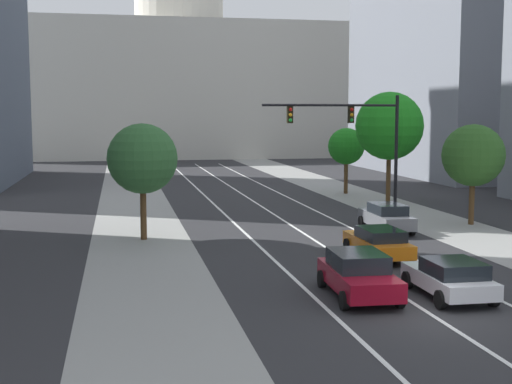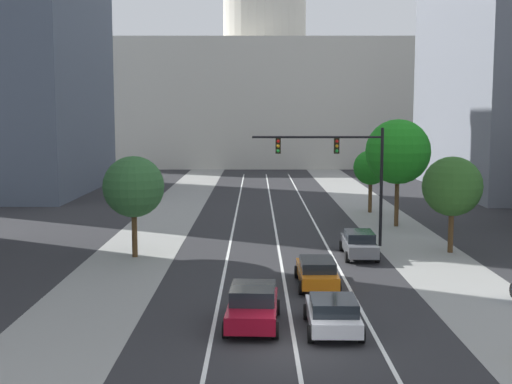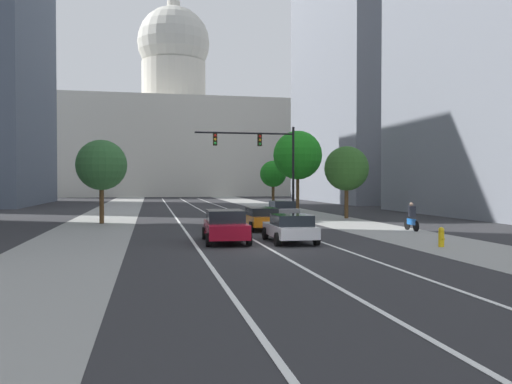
# 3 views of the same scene
# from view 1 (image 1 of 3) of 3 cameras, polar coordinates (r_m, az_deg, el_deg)

# --- Properties ---
(ground_plane) EXTENTS (400.00, 400.00, 0.00)m
(ground_plane) POSITION_cam_1_polar(r_m,az_deg,el_deg) (61.11, -1.97, 0.35)
(ground_plane) COLOR #2B2B2D
(sidewalk_left) EXTENTS (4.99, 130.00, 0.01)m
(sidewalk_left) POSITION_cam_1_polar(r_m,az_deg,el_deg) (55.37, -10.02, -0.36)
(sidewalk_left) COLOR gray
(sidewalk_left) RESTS_ON ground
(sidewalk_right) EXTENTS (4.99, 130.00, 0.01)m
(sidewalk_right) POSITION_cam_1_polar(r_m,az_deg,el_deg) (58.33, 7.27, 0.03)
(sidewalk_right) COLOR gray
(sidewalk_right) RESTS_ON ground
(lane_stripe_left) EXTENTS (0.16, 90.00, 0.01)m
(lane_stripe_left) POSITION_cam_1_polar(r_m,az_deg,el_deg) (45.92, -2.78, -1.62)
(lane_stripe_left) COLOR white
(lane_stripe_left) RESTS_ON ground
(lane_stripe_center) EXTENTS (0.16, 90.00, 0.01)m
(lane_stripe_center) POSITION_cam_1_polar(r_m,az_deg,el_deg) (46.47, 0.99, -1.52)
(lane_stripe_center) COLOR white
(lane_stripe_center) RESTS_ON ground
(lane_stripe_right) EXTENTS (0.16, 90.00, 0.01)m
(lane_stripe_right) POSITION_cam_1_polar(r_m,az_deg,el_deg) (47.21, 4.66, -1.42)
(lane_stripe_right) COLOR white
(lane_stripe_right) RESTS_ON ground
(capitol_building) EXTENTS (54.09, 26.42, 41.94)m
(capitol_building) POSITION_cam_1_polar(r_m,az_deg,el_deg) (111.92, -6.25, 9.80)
(capitol_building) COLOR beige
(capitol_building) RESTS_ON ground
(car_white) EXTENTS (2.15, 4.15, 1.39)m
(car_white) POSITION_cam_1_polar(r_m,az_deg,el_deg) (25.37, 15.56, -6.73)
(car_white) COLOR silver
(car_white) RESTS_ON ground
(car_crimson) EXTENTS (2.28, 4.57, 1.58)m
(car_crimson) POSITION_cam_1_polar(r_m,az_deg,el_deg) (24.83, 8.36, -6.64)
(car_crimson) COLOR maroon
(car_crimson) RESTS_ON ground
(car_gray) EXTENTS (2.01, 4.75, 1.53)m
(car_gray) POSITION_cam_1_polar(r_m,az_deg,el_deg) (38.87, 10.59, -2.01)
(car_gray) COLOR slate
(car_gray) RESTS_ON ground
(car_orange) EXTENTS (1.97, 4.58, 1.38)m
(car_orange) POSITION_cam_1_polar(r_m,az_deg,el_deg) (31.51, 9.95, -4.04)
(car_orange) COLOR orange
(car_orange) RESTS_ON ground
(traffic_signal_mast) EXTENTS (8.23, 0.39, 7.49)m
(traffic_signal_mast) POSITION_cam_1_polar(r_m,az_deg,el_deg) (41.32, 8.24, 4.84)
(traffic_signal_mast) COLOR black
(traffic_signal_mast) RESTS_ON ground
(street_tree_mid_left) EXTENTS (3.57, 3.57, 5.94)m
(street_tree_mid_left) POSITION_cam_1_polar(r_m,az_deg,el_deg) (35.75, -9.26, 2.68)
(street_tree_mid_left) COLOR #51381E
(street_tree_mid_left) RESTS_ON ground
(street_tree_far_right) EXTENTS (3.58, 3.58, 5.83)m
(street_tree_far_right) POSITION_cam_1_polar(r_m,az_deg,el_deg) (42.11, 17.31, 2.86)
(street_tree_far_right) COLOR #51381E
(street_tree_far_right) RESTS_ON ground
(street_tree_mid_right) EXTENTS (4.79, 4.79, 7.97)m
(street_tree_mid_right) POSITION_cam_1_polar(r_m,az_deg,el_deg) (50.17, 10.84, 5.31)
(street_tree_mid_right) COLOR #51381E
(street_tree_mid_right) RESTS_ON ground
(street_tree_near_right) EXTENTS (2.93, 2.93, 5.31)m
(street_tree_near_right) POSITION_cam_1_polar(r_m,az_deg,el_deg) (56.65, 7.39, 3.70)
(street_tree_near_right) COLOR #51381E
(street_tree_near_right) RESTS_ON ground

